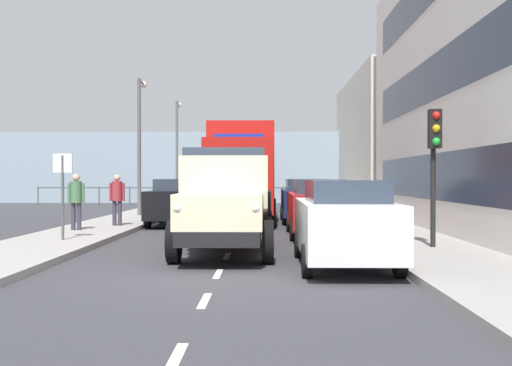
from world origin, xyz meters
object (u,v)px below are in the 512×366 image
truck_vintage_cream (225,204)px  car_red_kerbside_1 (317,207)px  car_navy_kerbside_2 (305,200)px  lamp_post_promenade (140,133)px  car_silver_oppositeside_2 (208,193)px  lamp_post_far (177,143)px  car_black_oppositeside_0 (177,201)px  traffic_light_near (434,147)px  lorry_cargo_red (242,170)px  car_white_kerbside_near (344,222)px  pedestrian_couple_a (117,195)px  street_sign (63,181)px  pedestrian_by_lamp (76,197)px  car_maroon_oppositeside_1 (197,196)px

truck_vintage_cream → car_red_kerbside_1: bearing=-118.1°
car_navy_kerbside_2 → lamp_post_promenade: (7.05, -2.35, 2.83)m
car_silver_oppositeside_2 → lamp_post_far: 5.23m
car_black_oppositeside_0 → lamp_post_promenade: (2.21, -3.92, 2.83)m
traffic_light_near → car_red_kerbside_1: bearing=-60.7°
lorry_cargo_red → car_black_oppositeside_0: size_ratio=1.85×
lamp_post_far → car_white_kerbside_near: bearing=105.3°
car_white_kerbside_near → car_navy_kerbside_2: size_ratio=1.02×
pedestrian_couple_a → street_sign: (0.25, 4.78, 0.51)m
pedestrian_by_lamp → traffic_light_near: size_ratio=0.54×
traffic_light_near → lamp_post_promenade: (9.41, -12.35, 1.26)m
car_black_oppositeside_0 → lamp_post_far: size_ratio=0.69×
lamp_post_far → lorry_cargo_red: bearing=108.4°
truck_vintage_cream → car_silver_oppositeside_2: size_ratio=1.31×
car_black_oppositeside_0 → car_silver_oppositeside_2: (0.00, -11.70, -0.00)m
pedestrian_couple_a → lamp_post_far: bearing=-88.4°
pedestrian_by_lamp → pedestrian_couple_a: (-0.83, -1.80, -0.01)m
street_sign → car_silver_oppositeside_2: bearing=-96.2°
truck_vintage_cream → lamp_post_far: lamp_post_far is taller
lamp_post_promenade → street_sign: size_ratio=2.64×
car_navy_kerbside_2 → car_maroon_oppositeside_1: size_ratio=1.03×
car_maroon_oppositeside_1 → car_silver_oppositeside_2: size_ratio=0.98×
pedestrian_couple_a → car_navy_kerbside_2: bearing=-151.2°
pedestrian_by_lamp → lamp_post_promenade: lamp_post_promenade is taller
car_black_oppositeside_0 → car_maroon_oppositeside_1: same height
lorry_cargo_red → car_white_kerbside_near: bearing=101.6°
pedestrian_by_lamp → lamp_post_promenade: (-0.38, -7.78, 2.55)m
car_navy_kerbside_2 → car_silver_oppositeside_2: (4.84, -10.13, -0.00)m
car_red_kerbside_1 → traffic_light_near: size_ratio=1.42×
car_black_oppositeside_0 → street_sign: 7.17m
lorry_cargo_red → pedestrian_by_lamp: (4.94, 5.39, -0.90)m
car_white_kerbside_near → street_sign: size_ratio=1.97×
pedestrian_by_lamp → lamp_post_far: (-0.35, -19.16, 2.79)m
car_black_oppositeside_0 → car_maroon_oppositeside_1: 6.33m
car_white_kerbside_near → car_navy_kerbside_2: 12.11m
car_red_kerbside_1 → pedestrian_by_lamp: pedestrian_by_lamp is taller
car_maroon_oppositeside_1 → car_silver_oppositeside_2: (0.00, -5.37, 0.00)m
car_navy_kerbside_2 → pedestrian_by_lamp: pedestrian_by_lamp is taller
car_navy_kerbside_2 → pedestrian_by_lamp: 9.20m
car_black_oppositeside_0 → pedestrian_by_lamp: size_ratio=2.55×
lorry_cargo_red → traffic_light_near: bearing=116.0°
car_black_oppositeside_0 → traffic_light_near: (-7.20, 8.43, 1.58)m
car_white_kerbside_near → traffic_light_near: traffic_light_near is taller
car_black_oppositeside_0 → pedestrian_by_lamp: bearing=56.2°
pedestrian_by_lamp → car_black_oppositeside_0: bearing=-123.8°
lamp_post_far → car_silver_oppositeside_2: bearing=121.8°
car_silver_oppositeside_2 → lamp_post_promenade: lamp_post_promenade is taller
car_navy_kerbside_2 → pedestrian_couple_a: size_ratio=2.51×
car_red_kerbside_1 → traffic_light_near: bearing=119.3°
street_sign → car_maroon_oppositeside_1: bearing=-98.6°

